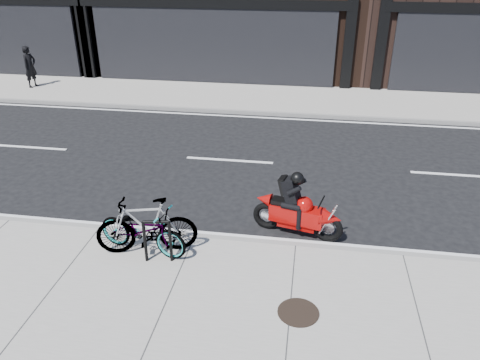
% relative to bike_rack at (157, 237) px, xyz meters
% --- Properties ---
extents(ground, '(120.00, 120.00, 0.00)m').
position_rel_bike_rack_xyz_m(ground, '(0.45, 2.85, -0.63)').
color(ground, black).
rests_on(ground, ground).
extents(sidewalk_near, '(60.00, 6.00, 0.13)m').
position_rel_bike_rack_xyz_m(sidewalk_near, '(0.45, -2.15, -0.57)').
color(sidewalk_near, gray).
rests_on(sidewalk_near, ground).
extents(sidewalk_far, '(60.00, 3.50, 0.13)m').
position_rel_bike_rack_xyz_m(sidewalk_far, '(0.45, 10.60, -0.57)').
color(sidewalk_far, gray).
rests_on(sidewalk_far, ground).
extents(bike_rack, '(0.51, 0.13, 0.86)m').
position_rel_bike_rack_xyz_m(bike_rack, '(0.00, 0.00, 0.00)').
color(bike_rack, black).
rests_on(bike_rack, sidewalk_near).
extents(bicycle_front, '(1.89, 1.00, 0.94)m').
position_rel_bike_rack_xyz_m(bicycle_front, '(-0.37, 0.25, -0.03)').
color(bicycle_front, gray).
rests_on(bicycle_front, sidewalk_near).
extents(bicycle_rear, '(1.94, 0.98, 1.12)m').
position_rel_bike_rack_xyz_m(bicycle_rear, '(-0.28, 0.25, 0.06)').
color(bicycle_rear, gray).
rests_on(bicycle_rear, sidewalk_near).
extents(motorcycle, '(1.86, 0.77, 1.40)m').
position_rel_bike_rack_xyz_m(motorcycle, '(2.51, 1.45, -0.06)').
color(motorcycle, black).
rests_on(motorcycle, ground).
extents(pedestrian, '(0.51, 0.66, 1.63)m').
position_rel_bike_rack_xyz_m(pedestrian, '(-8.64, 10.49, 0.31)').
color(pedestrian, black).
rests_on(pedestrian, sidewalk_far).
extents(manhole_cover, '(0.83, 0.83, 0.02)m').
position_rel_bike_rack_xyz_m(manhole_cover, '(2.58, -0.98, -0.50)').
color(manhole_cover, black).
rests_on(manhole_cover, sidewalk_near).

